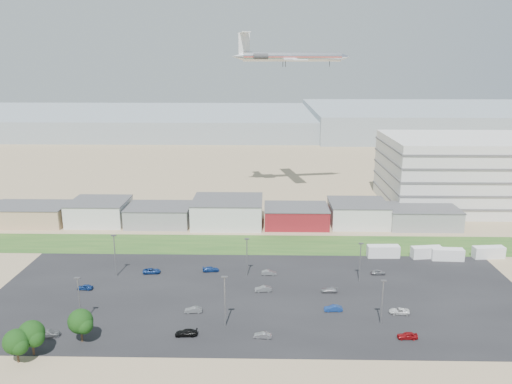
{
  "coord_description": "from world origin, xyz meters",
  "views": [
    {
      "loc": [
        6.3,
        -82.67,
        50.65
      ],
      "look_at": [
        4.14,
        22.0,
        23.43
      ],
      "focal_mm": 35.0,
      "sensor_mm": 36.0,
      "label": 1
    }
  ],
  "objects_px": {
    "parked_car_13": "(263,335)",
    "parked_car_10": "(48,333)",
    "box_trailer_a": "(383,251)",
    "parked_car_5": "(85,287)",
    "parked_car_8": "(378,272)",
    "parked_car_2": "(407,336)",
    "airliner": "(292,56)",
    "parked_car_1": "(333,308)",
    "parked_car_4": "(193,310)",
    "parked_car_6": "(211,269)",
    "parked_car_3": "(186,333)",
    "parked_car_12": "(329,290)",
    "parked_car_0": "(399,311)",
    "parked_car_9": "(152,271)",
    "parked_car_11": "(269,273)",
    "parked_car_7": "(263,289)"
  },
  "relations": [
    {
      "from": "parked_car_13",
      "to": "parked_car_10",
      "type": "bearing_deg",
      "value": -83.81
    },
    {
      "from": "box_trailer_a",
      "to": "parked_car_10",
      "type": "height_order",
      "value": "box_trailer_a"
    },
    {
      "from": "parked_car_5",
      "to": "parked_car_8",
      "type": "height_order",
      "value": "parked_car_5"
    },
    {
      "from": "parked_car_2",
      "to": "parked_car_13",
      "type": "relative_size",
      "value": 1.13
    },
    {
      "from": "airliner",
      "to": "parked_car_1",
      "type": "xyz_separation_m",
      "value": [
        4.72,
        -96.3,
        -52.21
      ]
    },
    {
      "from": "airliner",
      "to": "parked_car_4",
      "type": "bearing_deg",
      "value": -115.66
    },
    {
      "from": "airliner",
      "to": "parked_car_8",
      "type": "height_order",
      "value": "airliner"
    },
    {
      "from": "parked_car_6",
      "to": "parked_car_13",
      "type": "relative_size",
      "value": 1.21
    },
    {
      "from": "parked_car_6",
      "to": "parked_car_5",
      "type": "bearing_deg",
      "value": 103.73
    },
    {
      "from": "parked_car_3",
      "to": "parked_car_5",
      "type": "relative_size",
      "value": 1.2
    },
    {
      "from": "parked_car_12",
      "to": "parked_car_0",
      "type": "bearing_deg",
      "value": 55.09
    },
    {
      "from": "parked_car_1",
      "to": "parked_car_2",
      "type": "xyz_separation_m",
      "value": [
        12.63,
        -10.56,
        0.02
      ]
    },
    {
      "from": "parked_car_0",
      "to": "parked_car_9",
      "type": "bearing_deg",
      "value": -103.26
    },
    {
      "from": "parked_car_3",
      "to": "parked_car_5",
      "type": "height_order",
      "value": "parked_car_3"
    },
    {
      "from": "airliner",
      "to": "parked_car_9",
      "type": "xyz_separation_m",
      "value": [
        -37.79,
        -77.72,
        -52.24
      ]
    },
    {
      "from": "parked_car_6",
      "to": "parked_car_8",
      "type": "xyz_separation_m",
      "value": [
        41.45,
        -1.06,
        0.01
      ]
    },
    {
      "from": "airliner",
      "to": "parked_car_9",
      "type": "distance_m",
      "value": 100.98
    },
    {
      "from": "parked_car_12",
      "to": "box_trailer_a",
      "type": "bearing_deg",
      "value": 142.85
    },
    {
      "from": "parked_car_9",
      "to": "parked_car_12",
      "type": "xyz_separation_m",
      "value": [
        42.72,
        -9.69,
        -0.05
      ]
    },
    {
      "from": "parked_car_4",
      "to": "parked_car_11",
      "type": "bearing_deg",
      "value": 135.84
    },
    {
      "from": "box_trailer_a",
      "to": "parked_car_6",
      "type": "bearing_deg",
      "value": -168.55
    },
    {
      "from": "parked_car_0",
      "to": "parked_car_9",
      "type": "relative_size",
      "value": 0.94
    },
    {
      "from": "parked_car_1",
      "to": "parked_car_12",
      "type": "relative_size",
      "value": 1.0
    },
    {
      "from": "parked_car_4",
      "to": "airliner",
      "type": "bearing_deg",
      "value": 161.08
    },
    {
      "from": "parked_car_3",
      "to": "parked_car_13",
      "type": "relative_size",
      "value": 1.28
    },
    {
      "from": "parked_car_8",
      "to": "parked_car_10",
      "type": "xyz_separation_m",
      "value": [
        -69.16,
        -29.99,
        0.05
      ]
    },
    {
      "from": "parked_car_5",
      "to": "parked_car_7",
      "type": "height_order",
      "value": "parked_car_7"
    },
    {
      "from": "parked_car_1",
      "to": "parked_car_9",
      "type": "distance_m",
      "value": 46.39
    },
    {
      "from": "airliner",
      "to": "parked_car_1",
      "type": "bearing_deg",
      "value": -98.69
    },
    {
      "from": "parked_car_8",
      "to": "parked_car_2",
      "type": "bearing_deg",
      "value": 175.26
    },
    {
      "from": "parked_car_3",
      "to": "parked_car_0",
      "type": "bearing_deg",
      "value": 100.03
    },
    {
      "from": "parked_car_4",
      "to": "parked_car_8",
      "type": "distance_m",
      "value": 47.3
    },
    {
      "from": "parked_car_9",
      "to": "parked_car_5",
      "type": "bearing_deg",
      "value": 119.49
    },
    {
      "from": "parked_car_0",
      "to": "parked_car_4",
      "type": "relative_size",
      "value": 1.13
    },
    {
      "from": "parked_car_9",
      "to": "parked_car_10",
      "type": "height_order",
      "value": "parked_car_10"
    },
    {
      "from": "parked_car_4",
      "to": "parked_car_11",
      "type": "height_order",
      "value": "parked_car_4"
    },
    {
      "from": "parked_car_0",
      "to": "parked_car_4",
      "type": "bearing_deg",
      "value": -83.7
    },
    {
      "from": "parked_car_7",
      "to": "parked_car_13",
      "type": "distance_m",
      "value": 19.91
    },
    {
      "from": "parked_car_11",
      "to": "parked_car_12",
      "type": "xyz_separation_m",
      "value": [
        13.63,
        -9.29,
        -0.04
      ]
    },
    {
      "from": "parked_car_2",
      "to": "parked_car_3",
      "type": "height_order",
      "value": "parked_car_2"
    },
    {
      "from": "parked_car_5",
      "to": "parked_car_7",
      "type": "relative_size",
      "value": 0.93
    },
    {
      "from": "parked_car_2",
      "to": "parked_car_4",
      "type": "relative_size",
      "value": 1.04
    },
    {
      "from": "parked_car_8",
      "to": "parked_car_11",
      "type": "bearing_deg",
      "value": 88.55
    },
    {
      "from": "airliner",
      "to": "parked_car_13",
      "type": "relative_size",
      "value": 13.55
    },
    {
      "from": "parked_car_1",
      "to": "parked_car_0",
      "type": "bearing_deg",
      "value": 83.86
    },
    {
      "from": "parked_car_5",
      "to": "parked_car_12",
      "type": "xyz_separation_m",
      "value": [
        56.05,
        -0.23,
        -0.05
      ]
    },
    {
      "from": "parked_car_10",
      "to": "parked_car_12",
      "type": "xyz_separation_m",
      "value": [
        55.9,
        19.92,
        -0.09
      ]
    },
    {
      "from": "parked_car_8",
      "to": "parked_car_12",
      "type": "height_order",
      "value": "parked_car_8"
    },
    {
      "from": "parked_car_10",
      "to": "parked_car_5",
      "type": "bearing_deg",
      "value": -0.58
    },
    {
      "from": "parked_car_10",
      "to": "parked_car_6",
      "type": "bearing_deg",
      "value": -42.75
    }
  ]
}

